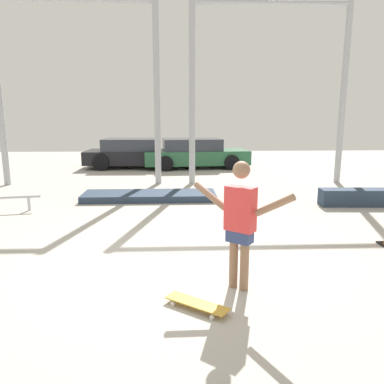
# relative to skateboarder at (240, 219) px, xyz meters

# --- Properties ---
(ground_plane) EXTENTS (36.00, 36.00, 0.00)m
(ground_plane) POSITION_rel_skateboarder_xyz_m (-0.82, 1.02, -0.94)
(ground_plane) COLOR #B2ADA3
(skateboarder) EXTENTS (1.16, 0.95, 1.67)m
(skateboarder) POSITION_rel_skateboarder_xyz_m (0.00, 0.00, 0.00)
(skateboarder) COLOR #8C664C
(skateboarder) RESTS_ON ground_plane
(skateboard) EXTENTS (0.76, 0.64, 0.08)m
(skateboard) POSITION_rel_skateboarder_xyz_m (-0.57, -0.51, -0.88)
(skateboard) COLOR gold
(skateboard) RESTS_ON ground_plane
(grind_box) EXTENTS (1.98, 0.55, 0.42)m
(grind_box) POSITION_rel_skateboarder_xyz_m (3.79, 4.40, -0.73)
(grind_box) COLOR #28384C
(grind_box) RESTS_ON ground_plane
(manual_pad) EXTENTS (3.53, 1.07, 0.18)m
(manual_pad) POSITION_rel_skateboarder_xyz_m (-1.52, 5.36, -0.85)
(manual_pad) COLOR #28384C
(manual_pad) RESTS_ON ground_plane
(canopy_support_left) EXTENTS (5.09, 0.20, 5.67)m
(canopy_support_left) POSITION_rel_skateboarder_xyz_m (-3.82, 7.69, 2.49)
(canopy_support_left) COLOR #A5A8AD
(canopy_support_left) RESTS_ON ground_plane
(canopy_support_right) EXTENTS (5.09, 0.20, 5.67)m
(canopy_support_right) POSITION_rel_skateboarder_xyz_m (2.18, 7.69, 2.49)
(canopy_support_right) COLOR #A5A8AD
(canopy_support_right) RESTS_ON ground_plane
(parked_car_black) EXTENTS (4.17, 2.06, 1.24)m
(parked_car_black) POSITION_rel_skateboarder_xyz_m (-2.59, 11.64, -0.33)
(parked_car_black) COLOR black
(parked_car_black) RESTS_ON ground_plane
(parked_car_green) EXTENTS (4.54, 2.26, 1.25)m
(parked_car_green) POSITION_rel_skateboarder_xyz_m (0.02, 11.49, -0.33)
(parked_car_green) COLOR #28603D
(parked_car_green) RESTS_ON ground_plane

